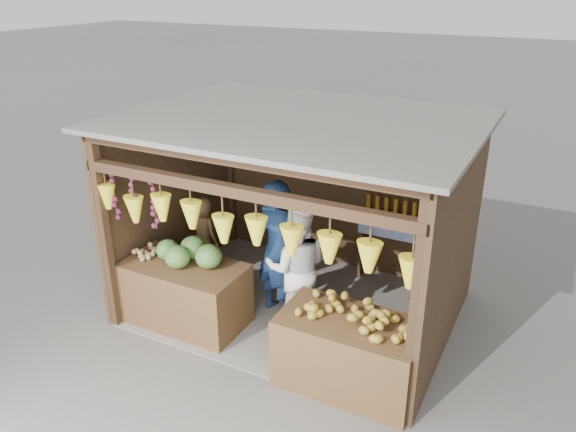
# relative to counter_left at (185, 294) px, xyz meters

# --- Properties ---
(ground) EXTENTS (80.00, 80.00, 0.00)m
(ground) POSITION_rel_counter_left_xyz_m (1.15, 0.97, -0.42)
(ground) COLOR #514F49
(ground) RESTS_ON ground
(stall_structure) EXTENTS (4.30, 3.30, 2.66)m
(stall_structure) POSITION_rel_counter_left_xyz_m (1.12, 0.92, 1.24)
(stall_structure) COLOR slate
(stall_structure) RESTS_ON ground
(back_shelf) EXTENTS (1.25, 0.32, 1.32)m
(back_shelf) POSITION_rel_counter_left_xyz_m (2.20, 2.25, 0.45)
(back_shelf) COLOR #382314
(back_shelf) RESTS_ON ground
(counter_left) EXTENTS (1.57, 0.85, 0.84)m
(counter_left) POSITION_rel_counter_left_xyz_m (0.00, 0.00, 0.00)
(counter_left) COLOR #4A3118
(counter_left) RESTS_ON ground
(counter_right) EXTENTS (1.54, 0.85, 0.83)m
(counter_right) POSITION_rel_counter_left_xyz_m (2.35, -0.18, -0.01)
(counter_right) COLOR #453117
(counter_right) RESTS_ON ground
(stool) EXTENTS (0.28, 0.28, 0.27)m
(stool) POSITION_rel_counter_left_xyz_m (-0.44, 1.07, -0.29)
(stool) COLOR black
(stool) RESTS_ON ground
(man_standing) EXTENTS (0.81, 0.66, 1.91)m
(man_standing) POSITION_rel_counter_left_xyz_m (0.97, 0.75, 0.53)
(man_standing) COLOR #122546
(man_standing) RESTS_ON ground
(woman_standing) EXTENTS (1.00, 0.91, 1.68)m
(woman_standing) POSITION_rel_counter_left_xyz_m (1.32, 0.59, 0.42)
(woman_standing) COLOR white
(woman_standing) RESTS_ON ground
(vendor_seated) EXTENTS (0.58, 0.47, 1.04)m
(vendor_seated) POSITION_rel_counter_left_xyz_m (-0.44, 1.07, 0.36)
(vendor_seated) COLOR brown
(vendor_seated) RESTS_ON stool
(melon_pile) EXTENTS (1.00, 0.50, 0.32)m
(melon_pile) POSITION_rel_counter_left_xyz_m (0.01, 0.09, 0.58)
(melon_pile) COLOR #185215
(melon_pile) RESTS_ON counter_left
(tanfruit_pile) EXTENTS (0.34, 0.40, 0.13)m
(tanfruit_pile) POSITION_rel_counter_left_xyz_m (-0.56, -0.00, 0.49)
(tanfruit_pile) COLOR olive
(tanfruit_pile) RESTS_ON counter_left
(mango_pile) EXTENTS (1.40, 0.64, 0.22)m
(mango_pile) POSITION_rel_counter_left_xyz_m (2.37, -0.17, 0.52)
(mango_pile) COLOR #A95D16
(mango_pile) RESTS_ON counter_right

